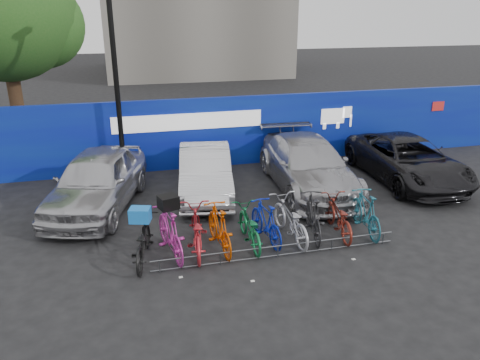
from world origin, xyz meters
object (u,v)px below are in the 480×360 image
object	(u,v)px
car_3	(407,160)
bike_4	(249,227)
car_2	(308,165)
bike_2	(196,231)
tree	(9,11)
car_1	(205,172)
bike_1	(170,232)
bike_6	(290,219)
car_0	(97,181)
bike_rack	(278,251)
bike_5	(266,222)
bike_7	(313,216)
bike_0	(142,241)
bike_8	(338,217)
bike_3	(219,228)
bike_9	(366,213)
lamppost	(116,77)

from	to	relation	value
car_3	bike_4	distance (m)	6.68
car_2	bike_2	size ratio (longest dim) A/B	2.67
tree	car_1	distance (m)	9.82
bike_2	car_2	bearing A→B (deg)	-135.72
bike_1	bike_6	xyz separation A→B (m)	(2.84, 0.07, -0.06)
car_0	car_1	xyz separation A→B (m)	(3.05, 0.31, -0.11)
bike_rack	bike_5	xyz separation A→B (m)	(-0.03, 0.81, 0.34)
car_3	bike_6	distance (m)	5.76
bike_2	bike_4	size ratio (longest dim) A/B	1.11
bike_rack	bike_2	bearing A→B (deg)	156.78
bike_5	bike_7	world-z (taller)	bike_7
car_1	bike_2	distance (m)	3.51
bike_0	bike_5	world-z (taller)	bike_5
car_2	bike_rack	bearing A→B (deg)	-116.96
bike_5	tree	bearing A→B (deg)	-63.66
bike_0	bike_8	world-z (taller)	bike_0
bike_2	bike_3	xyz separation A→B (m)	(0.53, -0.04, 0.02)
bike_5	car_3	bearing A→B (deg)	-160.58
bike_6	bike_8	xyz separation A→B (m)	(1.22, -0.06, -0.04)
bike_9	bike_7	bearing A→B (deg)	0.95
car_1	bike_5	size ratio (longest dim) A/B	2.52
lamppost	bike_7	xyz separation A→B (m)	(4.33, -5.24, -2.73)
car_1	bike_8	distance (m)	4.33
car_0	car_2	world-z (taller)	car_0
car_0	bike_8	size ratio (longest dim) A/B	2.62
car_1	bike_9	distance (m)	4.83
tree	bike_3	xyz separation A→B (m)	(5.60, -9.97, -4.53)
tree	lamppost	distance (m)	6.14
bike_0	bike_8	size ratio (longest dim) A/B	1.02
bike_rack	bike_6	xyz separation A→B (m)	(0.55, 0.78, 0.34)
bike_4	lamppost	bearing A→B (deg)	-62.96
car_2	bike_4	distance (m)	4.10
bike_5	bike_7	distance (m)	1.16
bike_3	bike_6	xyz separation A→B (m)	(1.73, 0.09, -0.03)
bike_8	bike_4	bearing A→B (deg)	5.43
bike_2	bike_5	xyz separation A→B (m)	(1.67, 0.08, -0.01)
bike_9	bike_0	bearing A→B (deg)	6.12
bike_8	bike_9	world-z (taller)	bike_9
bike_5	bike_8	xyz separation A→B (m)	(1.80, -0.08, -0.03)
bike_1	car_1	bearing A→B (deg)	-122.14
tree	car_1	world-z (taller)	tree
tree	lamppost	world-z (taller)	tree
tree	car_0	size ratio (longest dim) A/B	1.67
car_3	bike_9	bearing A→B (deg)	-133.43
bike_4	bike_8	distance (m)	2.24
car_0	bike_3	xyz separation A→B (m)	(2.76, -3.14, -0.26)
bike_7	bike_8	distance (m)	0.65
car_2	bike_4	size ratio (longest dim) A/B	2.95
bike_6	bike_3	bearing A→B (deg)	-1.38
bike_5	bike_9	distance (m)	2.50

